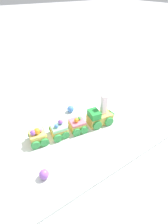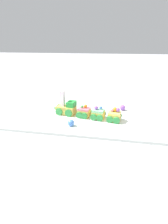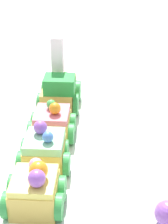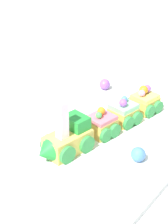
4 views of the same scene
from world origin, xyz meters
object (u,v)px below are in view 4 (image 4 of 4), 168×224
cake_car_mint (123,113)px  gumball_blue (138,154)px  cake_car_strawberry (101,125)px  cake_train_locomotive (65,140)px  cake_car_lemon (145,102)px  gumball_purple (105,84)px

cake_car_mint → gumball_blue: cake_car_mint is taller
cake_car_strawberry → cake_car_mint: 0.07m
cake_train_locomotive → cake_car_mint: cake_train_locomotive is taller
gumball_blue → cake_car_lemon: bearing=-154.2°
cake_car_strawberry → cake_car_mint: bearing=179.8°
cake_car_mint → gumball_purple: size_ratio=2.61×
cake_car_mint → gumball_purple: bearing=-122.4°
cake_train_locomotive → gumball_purple: cake_train_locomotive is taller
cake_car_mint → gumball_purple: 0.18m
cake_train_locomotive → cake_car_strawberry: (-0.10, 0.02, -0.01)m
cake_car_strawberry → gumball_blue: bearing=81.2°
cake_car_strawberry → cake_car_mint: size_ratio=1.00×
cake_car_lemon → gumball_purple: (-0.04, -0.14, -0.01)m
cake_car_lemon → gumball_purple: 0.15m
cake_car_strawberry → gumball_purple: cake_car_strawberry is taller
cake_train_locomotive → cake_car_strawberry: 0.10m
cake_car_strawberry → gumball_purple: size_ratio=2.61×
cake_car_mint → gumball_blue: (0.11, 0.10, -0.01)m
cake_car_mint → cake_car_lemon: bearing=-179.5°
cake_car_strawberry → gumball_blue: size_ratio=2.60×
cake_car_strawberry → gumball_blue: cake_car_strawberry is taller
cake_car_strawberry → cake_train_locomotive: bearing=0.1°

